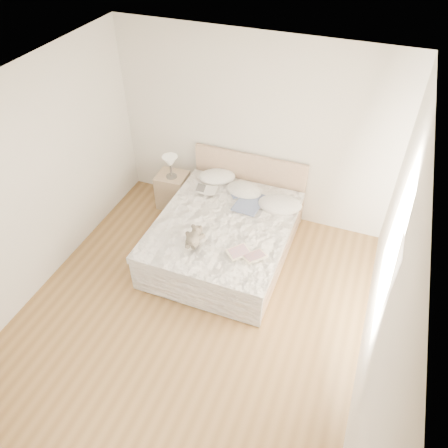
{
  "coord_description": "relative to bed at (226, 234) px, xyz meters",
  "views": [
    {
      "loc": [
        1.56,
        -2.95,
        4.33
      ],
      "look_at": [
        0.03,
        1.05,
        0.62
      ],
      "focal_mm": 35.0,
      "sensor_mm": 36.0,
      "label": 1
    }
  ],
  "objects": [
    {
      "name": "window",
      "position": [
        1.99,
        -0.89,
        1.14
      ],
      "size": [
        0.02,
        1.3,
        1.1
      ],
      "primitive_type": "cube",
      "color": "white",
      "rests_on": "wall_right"
    },
    {
      "name": "floor",
      "position": [
        0.0,
        -1.19,
        -0.31
      ],
      "size": [
        4.0,
        4.5,
        0.0
      ],
      "primitive_type": "cube",
      "color": "brown",
      "rests_on": "ground"
    },
    {
      "name": "childrens_book",
      "position": [
        0.49,
        -0.57,
        0.32
      ],
      "size": [
        0.49,
        0.48,
        0.03
      ],
      "primitive_type": "cube",
      "rotation": [
        0.0,
        0.0,
        -0.71
      ],
      "color": "beige",
      "rests_on": "bed"
    },
    {
      "name": "table_lamp",
      "position": [
        -1.12,
        0.66,
        0.51
      ],
      "size": [
        0.24,
        0.24,
        0.36
      ],
      "color": "#4B4741",
      "rests_on": "nightstand"
    },
    {
      "name": "wall_left",
      "position": [
        -2.0,
        -1.19,
        1.04
      ],
      "size": [
        0.02,
        4.5,
        2.7
      ],
      "primitive_type": "cube",
      "color": "silver",
      "rests_on": "ground"
    },
    {
      "name": "blouse",
      "position": [
        0.2,
        0.39,
        0.32
      ],
      "size": [
        0.58,
        0.61,
        0.02
      ],
      "primitive_type": null,
      "rotation": [
        0.0,
        0.0,
        -0.08
      ],
      "color": "#414D70",
      "rests_on": "bed"
    },
    {
      "name": "pillow_right",
      "position": [
        0.61,
        0.5,
        0.33
      ],
      "size": [
        0.67,
        0.52,
        0.18
      ],
      "primitive_type": "ellipsoid",
      "rotation": [
        0.0,
        0.0,
        0.19
      ],
      "color": "silver",
      "rests_on": "bed"
    },
    {
      "name": "nightstand",
      "position": [
        -1.14,
        0.7,
        -0.03
      ],
      "size": [
        0.47,
        0.42,
        0.56
      ],
      "primitive_type": "cube",
      "rotation": [
        0.0,
        0.0,
        0.05
      ],
      "color": "tan",
      "rests_on": "floor"
    },
    {
      "name": "wall_front",
      "position": [
        0.0,
        -3.44,
        1.04
      ],
      "size": [
        4.0,
        0.02,
        2.7
      ],
      "primitive_type": "cube",
      "color": "silver",
      "rests_on": "ground"
    },
    {
      "name": "bed",
      "position": [
        0.0,
        0.0,
        0.0
      ],
      "size": [
        1.72,
        2.14,
        1.0
      ],
      "color": "tan",
      "rests_on": "floor"
    },
    {
      "name": "wall_back",
      "position": [
        0.0,
        1.06,
        1.04
      ],
      "size": [
        4.0,
        0.02,
        2.7
      ],
      "primitive_type": "cube",
      "color": "silver",
      "rests_on": "ground"
    },
    {
      "name": "pillow_left",
      "position": [
        -0.44,
        0.8,
        0.33
      ],
      "size": [
        0.65,
        0.56,
        0.16
      ],
      "primitive_type": "ellipsoid",
      "rotation": [
        0.0,
        0.0,
        0.38
      ],
      "color": "white",
      "rests_on": "bed"
    },
    {
      "name": "photo_book",
      "position": [
        -0.47,
        0.45,
        0.32
      ],
      "size": [
        0.35,
        0.27,
        0.02
      ],
      "primitive_type": "cube",
      "rotation": [
        0.0,
        0.0,
        0.18
      ],
      "color": "silver",
      "rests_on": "bed"
    },
    {
      "name": "ceiling",
      "position": [
        0.0,
        -1.19,
        2.39
      ],
      "size": [
        4.0,
        4.5,
        0.0
      ],
      "primitive_type": "cube",
      "color": "white",
      "rests_on": "ground"
    },
    {
      "name": "teddy_bear",
      "position": [
        -0.19,
        -0.63,
        0.34
      ],
      "size": [
        0.26,
        0.34,
        0.16
      ],
      "primitive_type": null,
      "rotation": [
        0.0,
        0.0,
        0.17
      ],
      "color": "#61574A",
      "rests_on": "bed"
    },
    {
      "name": "wall_right",
      "position": [
        2.0,
        -1.19,
        1.04
      ],
      "size": [
        0.02,
        4.5,
        2.7
      ],
      "primitive_type": "cube",
      "color": "silver",
      "rests_on": "ground"
    },
    {
      "name": "pillow_middle",
      "position": [
        0.04,
        0.63,
        0.33
      ],
      "size": [
        0.58,
        0.45,
        0.16
      ],
      "primitive_type": "ellipsoid",
      "rotation": [
        0.0,
        0.0,
        -0.16
      ],
      "color": "silver",
      "rests_on": "bed"
    }
  ]
}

